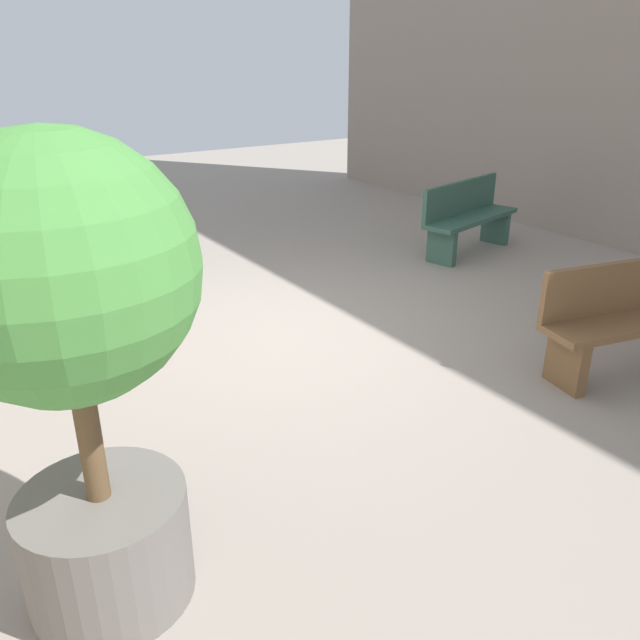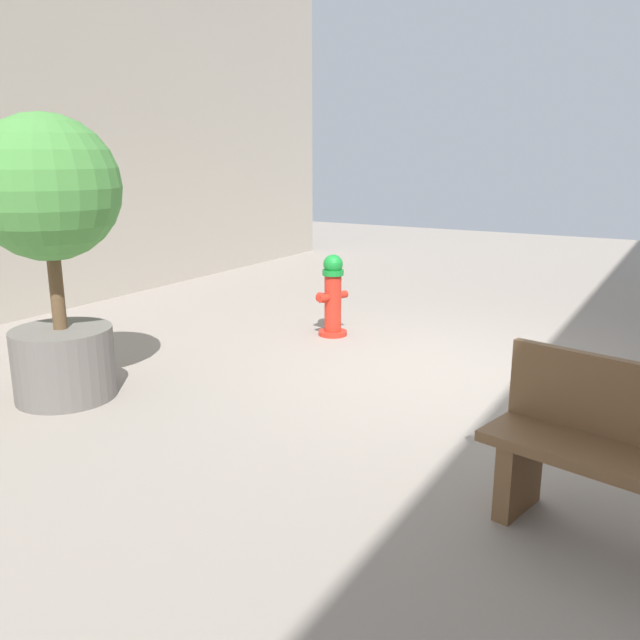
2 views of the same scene
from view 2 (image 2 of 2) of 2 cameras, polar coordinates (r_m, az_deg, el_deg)
name	(u,v)px [view 2 (image 2 of 2)]	position (r m, az deg, el deg)	size (l,w,h in m)	color
ground_plane	(441,371)	(6.27, 10.49, -4.43)	(23.40, 23.40, 0.00)	gray
fire_hydrant	(333,295)	(7.29, 1.10, 2.18)	(0.39, 0.42, 0.92)	red
planter_tree	(50,227)	(5.62, -22.46, 7.53)	(1.14, 1.14, 2.30)	slate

